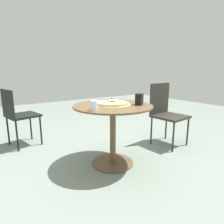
{
  "coord_description": "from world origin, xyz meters",
  "views": [
    {
      "loc": [
        1.74,
        -1.2,
        1.09
      ],
      "look_at": [
        -0.03,
        0.01,
        0.63
      ],
      "focal_mm": 30.61,
      "sensor_mm": 36.0,
      "label": 1
    }
  ],
  "objects_px": {
    "napkin_dispenser": "(139,99)",
    "patio_chair_near": "(17,113)",
    "patio_table": "(113,122)",
    "pizza_on_tray": "(112,103)",
    "drinking_cup": "(94,106)",
    "patio_chair_far": "(166,110)",
    "pizza_server": "(112,99)"
  },
  "relations": [
    {
      "from": "pizza_on_tray",
      "to": "pizza_server",
      "type": "relative_size",
      "value": 2.08
    },
    {
      "from": "drinking_cup",
      "to": "patio_chair_far",
      "type": "xyz_separation_m",
      "value": [
        -0.25,
        1.35,
        -0.24
      ]
    },
    {
      "from": "pizza_server",
      "to": "napkin_dispenser",
      "type": "bearing_deg",
      "value": 36.02
    },
    {
      "from": "patio_table",
      "to": "drinking_cup",
      "type": "height_order",
      "value": "drinking_cup"
    },
    {
      "from": "napkin_dispenser",
      "to": "pizza_server",
      "type": "bearing_deg",
      "value": 94.88
    },
    {
      "from": "patio_table",
      "to": "patio_chair_far",
      "type": "relative_size",
      "value": 0.99
    },
    {
      "from": "pizza_on_tray",
      "to": "pizza_server",
      "type": "height_order",
      "value": "pizza_server"
    },
    {
      "from": "napkin_dispenser",
      "to": "patio_chair_far",
      "type": "xyz_separation_m",
      "value": [
        -0.26,
        0.78,
        -0.26
      ]
    },
    {
      "from": "drinking_cup",
      "to": "patio_chair_near",
      "type": "bearing_deg",
      "value": -160.11
    },
    {
      "from": "patio_table",
      "to": "patio_chair_far",
      "type": "xyz_separation_m",
      "value": [
        -0.1,
        1.03,
        -0.0
      ]
    },
    {
      "from": "napkin_dispenser",
      "to": "pizza_on_tray",
      "type": "bearing_deg",
      "value": 110.2
    },
    {
      "from": "patio_table",
      "to": "napkin_dispenser",
      "type": "bearing_deg",
      "value": 57.21
    },
    {
      "from": "pizza_on_tray",
      "to": "patio_chair_far",
      "type": "height_order",
      "value": "patio_chair_far"
    },
    {
      "from": "pizza_server",
      "to": "pizza_on_tray",
      "type": "bearing_deg",
      "value": -34.63
    },
    {
      "from": "drinking_cup",
      "to": "patio_chair_far",
      "type": "height_order",
      "value": "patio_chair_far"
    },
    {
      "from": "napkin_dispenser",
      "to": "patio_chair_near",
      "type": "bearing_deg",
      "value": 96.61
    },
    {
      "from": "pizza_on_tray",
      "to": "patio_chair_near",
      "type": "height_order",
      "value": "patio_chair_near"
    },
    {
      "from": "napkin_dispenser",
      "to": "patio_chair_near",
      "type": "height_order",
      "value": "patio_chair_near"
    },
    {
      "from": "patio_table",
      "to": "patio_chair_near",
      "type": "xyz_separation_m",
      "value": [
        -1.22,
        -0.82,
        -0.02
      ]
    },
    {
      "from": "drinking_cup",
      "to": "patio_chair_near",
      "type": "height_order",
      "value": "patio_chair_near"
    },
    {
      "from": "patio_table",
      "to": "patio_chair_near",
      "type": "distance_m",
      "value": 1.46
    },
    {
      "from": "pizza_on_tray",
      "to": "drinking_cup",
      "type": "height_order",
      "value": "drinking_cup"
    },
    {
      "from": "drinking_cup",
      "to": "patio_chair_far",
      "type": "bearing_deg",
      "value": 100.44
    },
    {
      "from": "pizza_on_tray",
      "to": "napkin_dispenser",
      "type": "relative_size",
      "value": 3.32
    },
    {
      "from": "pizza_on_tray",
      "to": "drinking_cup",
      "type": "bearing_deg",
      "value": -61.59
    },
    {
      "from": "patio_table",
      "to": "napkin_dispenser",
      "type": "xyz_separation_m",
      "value": [
        0.16,
        0.25,
        0.26
      ]
    },
    {
      "from": "patio_table",
      "to": "drinking_cup",
      "type": "relative_size",
      "value": 9.26
    },
    {
      "from": "pizza_server",
      "to": "patio_chair_far",
      "type": "relative_size",
      "value": 0.22
    },
    {
      "from": "pizza_on_tray",
      "to": "napkin_dispenser",
      "type": "xyz_separation_m",
      "value": [
        0.19,
        0.24,
        0.05
      ]
    },
    {
      "from": "pizza_on_tray",
      "to": "patio_chair_near",
      "type": "distance_m",
      "value": 1.46
    },
    {
      "from": "patio_chair_far",
      "to": "pizza_server",
      "type": "bearing_deg",
      "value": -90.11
    },
    {
      "from": "napkin_dispenser",
      "to": "patio_chair_far",
      "type": "distance_m",
      "value": 0.86
    }
  ]
}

